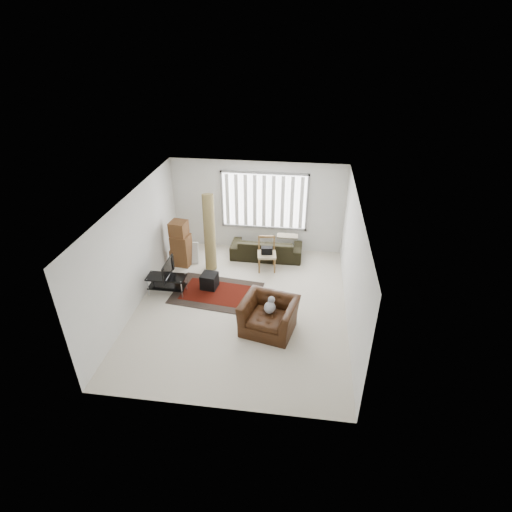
# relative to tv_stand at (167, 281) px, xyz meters

# --- Properties ---
(room) EXTENTS (6.00, 6.02, 2.71)m
(room) POSITION_rel_tv_stand_xyz_m (1.98, 0.19, 1.41)
(room) COLOR beige
(room) RESTS_ON ground
(persian_rug) EXTENTS (2.32, 1.68, 0.02)m
(persian_rug) POSITION_rel_tv_stand_xyz_m (1.24, 0.13, -0.34)
(persian_rug) COLOR black
(persian_rug) RESTS_ON ground
(tv_stand) EXTENTS (0.97, 0.44, 0.48)m
(tv_stand) POSITION_rel_tv_stand_xyz_m (0.00, 0.00, 0.00)
(tv_stand) COLOR black
(tv_stand) RESTS_ON ground
(tv) EXTENTS (0.10, 0.78, 0.45)m
(tv) POSITION_rel_tv_stand_xyz_m (0.00, 0.00, 0.36)
(tv) COLOR black
(tv) RESTS_ON tv_stand
(subwoofer) EXTENTS (0.44, 0.44, 0.39)m
(subwoofer) POSITION_rel_tv_stand_xyz_m (1.01, 0.35, -0.13)
(subwoofer) COLOR black
(subwoofer) RESTS_ON persian_rug
(moving_boxes) EXTENTS (0.59, 0.55, 1.31)m
(moving_boxes) POSITION_rel_tv_stand_xyz_m (-0.04, 1.44, 0.26)
(moving_boxes) COLOR brown
(moving_boxes) RESTS_ON ground
(white_flatpack) EXTENTS (0.52, 0.30, 0.62)m
(white_flatpack) POSITION_rel_tv_stand_xyz_m (0.16, 1.53, -0.04)
(white_flatpack) COLOR silver
(white_flatpack) RESTS_ON ground
(rolled_rug) EXTENTS (0.44, 0.74, 2.10)m
(rolled_rug) POSITION_rel_tv_stand_xyz_m (0.80, 1.45, 0.70)
(rolled_rug) COLOR olive
(rolled_rug) RESTS_ON ground
(sofa) EXTENTS (2.05, 0.89, 0.79)m
(sofa) POSITION_rel_tv_stand_xyz_m (2.29, 2.13, 0.04)
(sofa) COLOR black
(sofa) RESTS_ON ground
(side_chair) EXTENTS (0.57, 0.57, 0.93)m
(side_chair) POSITION_rel_tv_stand_xyz_m (2.37, 1.49, 0.16)
(side_chair) COLOR tan
(side_chair) RESTS_ON ground
(armchair) EXTENTS (1.37, 1.25, 0.87)m
(armchair) POSITION_rel_tv_stand_xyz_m (2.69, -1.07, 0.09)
(armchair) COLOR #34190A
(armchair) RESTS_ON ground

